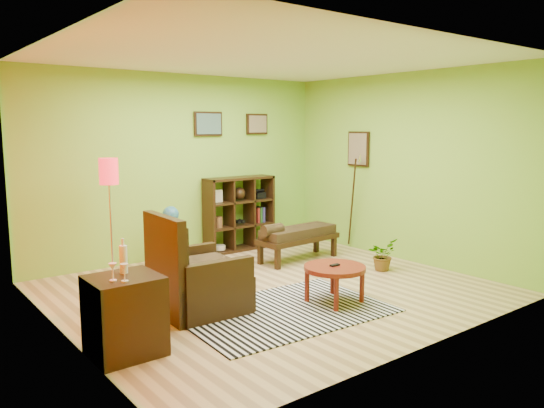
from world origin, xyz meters
TOP-DOWN VIEW (x-y plane):
  - ground at (0.00, 0.00)m, footprint 5.00×5.00m
  - room_shell at (-0.09, 0.01)m, footprint 5.04×4.54m
  - zebra_rug at (-0.40, -0.72)m, footprint 2.31×1.62m
  - coffee_table at (0.24, -0.85)m, footprint 0.71×0.71m
  - armchair at (-1.16, -0.11)m, footprint 0.94×0.95m
  - side_cabinet at (-2.20, -0.71)m, footprint 0.60×0.55m
  - floor_lamp at (-1.48, 1.43)m, footprint 0.24×0.24m
  - globe_table at (-0.53, 1.66)m, footprint 0.37×0.37m
  - cube_shelf at (0.91, 2.03)m, footprint 1.20×0.35m
  - bench at (1.17, 0.91)m, footprint 1.37×0.55m
  - potted_plant at (1.77, -0.25)m, footprint 0.50×0.54m

SIDE VIEW (x-z plane):
  - ground at x=0.00m, z-range 0.00..0.00m
  - zebra_rug at x=-0.40m, z-range 0.00..0.01m
  - potted_plant at x=1.77m, z-range 0.00..0.35m
  - armchair at x=-1.16m, z-range -0.22..0.88m
  - side_cabinet at x=-2.20m, z-range -0.15..0.87m
  - coffee_table at x=0.24m, z-range 0.15..0.60m
  - bench at x=1.17m, z-range 0.09..0.70m
  - cube_shelf at x=0.91m, z-range 0.00..1.20m
  - globe_table at x=-0.53m, z-range 0.23..1.13m
  - floor_lamp at x=-1.48m, z-range 0.50..2.12m
  - room_shell at x=-0.09m, z-range 0.39..3.21m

